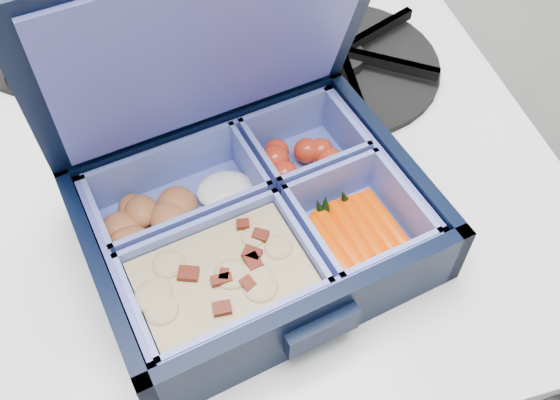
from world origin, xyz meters
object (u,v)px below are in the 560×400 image
object	(u,v)px
burner_grate	(340,56)
fork	(236,110)
bento_box	(256,223)
stove	(256,343)

from	to	relation	value
burner_grate	fork	bearing A→B (deg)	-163.28
bento_box	burner_grate	bearing A→B (deg)	42.90
burner_grate	bento_box	bearing A→B (deg)	-125.38
burner_grate	fork	xyz separation A→B (m)	(-0.11, -0.03, -0.01)
bento_box	burner_grate	world-z (taller)	bento_box
stove	fork	size ratio (longest dim) A/B	4.52
stove	bento_box	world-z (taller)	bento_box
stove	burner_grate	xyz separation A→B (m)	(0.12, 0.09, 0.42)
stove	burner_grate	size ratio (longest dim) A/B	4.01
fork	burner_grate	bearing A→B (deg)	31.73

